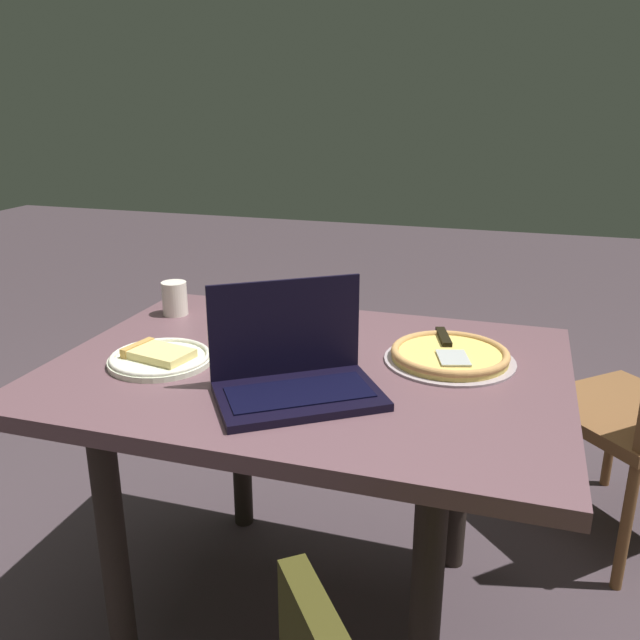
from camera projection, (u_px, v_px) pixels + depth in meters
The scene contains 7 objects.
ground_plane at pixel (310, 617), 1.86m from camera, with size 12.00×12.00×0.00m, color #403439.
dining_table at pixel (309, 401), 1.65m from camera, with size 1.23×0.91×0.77m.
laptop at pixel (294, 372), 1.44m from camera, with size 0.41×0.38×0.24m.
pizza_plate at pixel (160, 357), 1.62m from camera, with size 0.25×0.25×0.04m.
pizza_tray at pixel (450, 355), 1.62m from camera, with size 0.32×0.32×0.04m.
table_knife at pixel (287, 352), 1.68m from camera, with size 0.11×0.21×0.01m.
drink_cup at pixel (175, 298), 1.97m from camera, with size 0.07×0.07×0.10m.
Camera 1 is at (0.47, -1.42, 1.39)m, focal length 37.12 mm.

